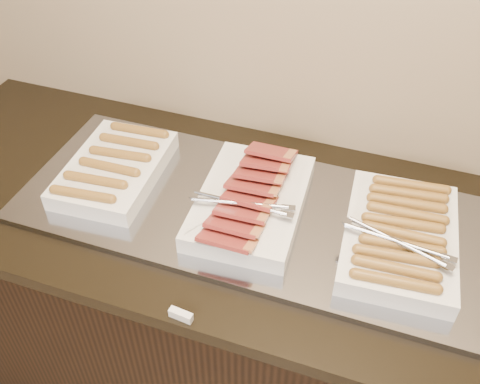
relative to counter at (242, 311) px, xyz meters
name	(u,v)px	position (x,y,z in m)	size (l,w,h in m)	color
counter	(242,311)	(0.00, 0.00, 0.00)	(2.06, 0.76, 0.90)	black
warming_tray	(244,210)	(0.00, 0.00, 0.46)	(1.20, 0.50, 0.02)	gray
dish_left	(115,168)	(-0.38, 0.00, 0.50)	(0.26, 0.37, 0.07)	silver
dish_center	(251,200)	(0.02, 0.00, 0.50)	(0.29, 0.41, 0.09)	silver
dish_right	(400,236)	(0.40, 0.00, 0.50)	(0.29, 0.41, 0.08)	silver
label_holder	(181,315)	(-0.02, -0.36, 0.46)	(0.05, 0.02, 0.02)	silver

